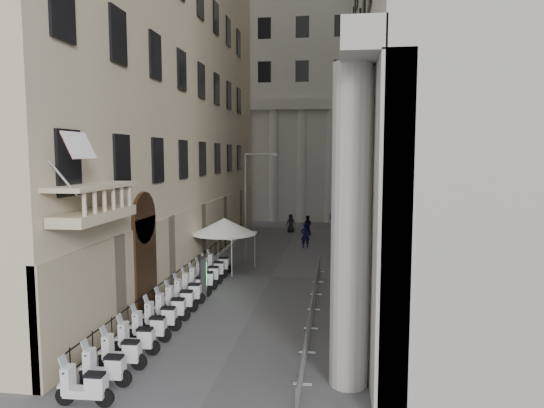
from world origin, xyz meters
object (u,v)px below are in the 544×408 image
Objects in this scene: street_lamp at (249,197)px; pedestrian_b at (307,225)px; scooter_0 at (86,406)px; info_kiosk at (203,277)px; pedestrian_a at (305,236)px; security_tent at (220,225)px.

street_lamp is 11.89m from pedestrian_b.
scooter_0 is at bearing 91.25° from pedestrian_b.
scooter_0 is 11.14m from info_kiosk.
scooter_0 is 0.77× the size of pedestrian_a.
pedestrian_b is (4.10, 20.26, -0.16)m from info_kiosk.
pedestrian_b is at bearing -10.15° from scooter_0.
security_tent is 3.60m from street_lamp.
security_tent reaches higher than pedestrian_b.
scooter_0 is at bearing -86.68° from street_lamp.
info_kiosk is (-0.71, -9.41, -3.32)m from street_lamp.
security_tent is at bearing 75.03° from info_kiosk.
street_lamp is 10.00m from info_kiosk.
pedestrian_a is at bearing 101.59° from pedestrian_b.
info_kiosk is at bearing -87.93° from street_lamp.
info_kiosk reaches higher than pedestrian_a.
pedestrian_a is (4.74, 24.77, 0.97)m from scooter_0.
street_lamp reaches higher than security_tent.
info_kiosk is (0.65, -6.48, -1.72)m from security_tent.
street_lamp is at bearing 82.04° from pedestrian_b.
info_kiosk is at bearing 87.95° from pedestrian_b.
pedestrian_a is at bearing -12.83° from scooter_0.
security_tent is at bearing -1.13° from scooter_0.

